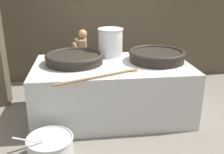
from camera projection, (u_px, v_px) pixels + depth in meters
The scene contains 8 objects.
ground_plane at pixel (112, 114), 5.21m from camera, with size 60.00×60.00×0.00m, color slate.
hearth_platform at pixel (112, 90), 5.03m from camera, with size 2.88×1.65×1.04m.
giant_wok_near at pixel (75, 58), 4.86m from camera, with size 1.08×1.08×0.19m.
giant_wok_far at pixel (157, 55), 4.98m from camera, with size 1.07×1.07×0.21m.
stock_pot at pixel (111, 42), 5.27m from camera, with size 0.52×0.52×0.57m.
stirring_paddle at pixel (102, 76), 4.17m from camera, with size 1.38×0.64×0.04m.
cook at pixel (83, 58), 6.08m from camera, with size 0.36×0.55×1.47m.
prep_bowl_vegetables at pixel (50, 147), 3.80m from camera, with size 0.76×0.71×0.64m.
Camera 1 is at (-0.57, -4.61, 2.47)m, focal length 42.00 mm.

